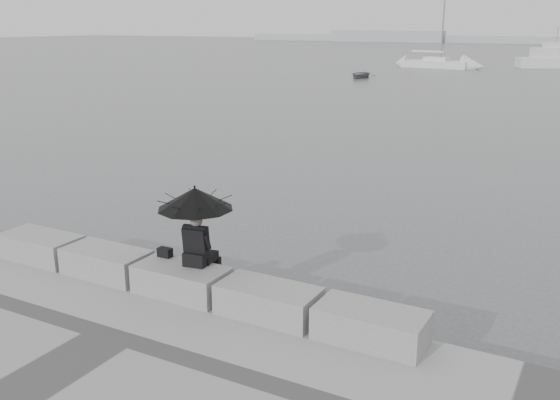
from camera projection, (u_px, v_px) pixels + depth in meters
The scene contains 10 objects.
ground at pixel (199, 310), 11.15m from camera, with size 360.00×360.00×0.00m, color #4A4D4F.
stone_block_far_left at pixel (41, 247), 12.13m from camera, with size 1.60×0.80×0.50m, color gray.
stone_block_left at pixel (107, 263), 11.35m from camera, with size 1.60×0.80×0.50m, color gray.
stone_block_centre at pixel (182, 280), 10.56m from camera, with size 1.60×0.80×0.50m, color gray.
stone_block_right at pixel (269, 301), 9.78m from camera, with size 1.60×0.80×0.50m, color gray.
stone_block_far_right at pixel (371, 325), 8.99m from camera, with size 1.60×0.80×0.50m, color gray.
seated_person at pixel (195, 207), 10.30m from camera, with size 1.28×1.28×1.39m.
bag at pixel (165, 252), 10.92m from camera, with size 0.25×0.14×0.16m, color black.
sailboat_left at pixel (436, 63), 69.99m from camera, with size 7.83×3.43×12.90m.
dinghy at pixel (360, 75), 57.54m from camera, with size 3.39×1.43×0.57m, color gray.
Camera 1 is at (6.16, -8.23, 4.97)m, focal length 40.00 mm.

